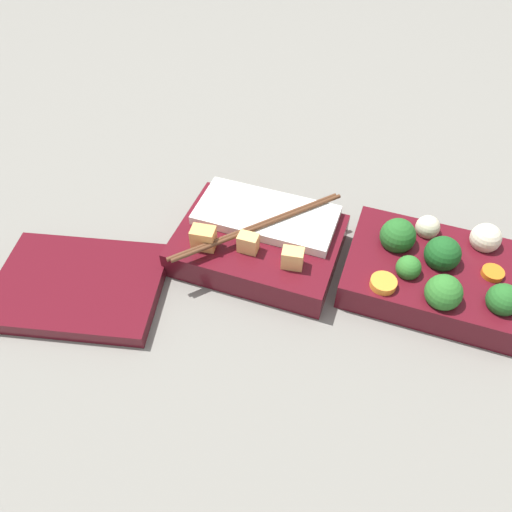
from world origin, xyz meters
TOP-DOWN VIEW (x-y plane):
  - ground_plane at (0.00, 0.00)m, footprint 3.00×3.00m
  - bento_tray_vegetable at (-0.11, -0.02)m, footprint 0.19×0.14m
  - bento_tray_rice at (0.10, -0.00)m, footprint 0.19×0.18m
  - bento_lid at (0.28, 0.12)m, footprint 0.22×0.18m

SIDE VIEW (x-z plane):
  - ground_plane at x=0.00m, z-range 0.00..0.00m
  - bento_lid at x=0.28m, z-range 0.00..0.02m
  - bento_tray_rice at x=0.10m, z-range -0.01..0.05m
  - bento_tray_vegetable at x=-0.11m, z-range -0.01..0.06m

